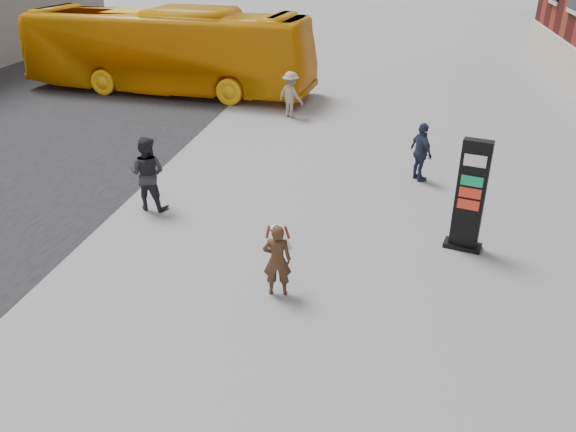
% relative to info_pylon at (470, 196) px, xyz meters
% --- Properties ---
extents(ground, '(100.00, 100.00, 0.00)m').
position_rel_info_pylon_xyz_m(ground, '(-3.58, -2.04, -1.27)').
color(ground, '#9E9EA3').
extents(info_pylon, '(0.89, 0.59, 2.55)m').
position_rel_info_pylon_xyz_m(info_pylon, '(0.00, 0.00, 0.00)').
color(info_pylon, black).
rests_on(info_pylon, ground).
extents(woman, '(0.64, 0.59, 1.52)m').
position_rel_info_pylon_xyz_m(woman, '(-3.73, -2.59, -0.49)').
color(woman, '#3C2916').
rests_on(woman, ground).
extents(bus, '(13.20, 4.20, 3.61)m').
position_rel_info_pylon_xyz_m(bus, '(-11.85, 12.07, 0.53)').
color(bus, orange).
rests_on(bus, road).
extents(pedestrian_a, '(0.96, 0.76, 1.92)m').
position_rel_info_pylon_xyz_m(pedestrian_a, '(-7.75, 0.56, -0.31)').
color(pedestrian_a, '#26272B').
rests_on(pedestrian_a, ground).
extents(pedestrian_b, '(1.30, 1.13, 1.74)m').
position_rel_info_pylon_xyz_m(pedestrian_b, '(-5.76, 9.24, -0.40)').
color(pedestrian_b, gray).
rests_on(pedestrian_b, ground).
extents(pedestrian_c, '(0.86, 1.07, 1.70)m').
position_rel_info_pylon_xyz_m(pedestrian_c, '(-0.95, 3.80, -0.43)').
color(pedestrian_c, '#283248').
rests_on(pedestrian_c, ground).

